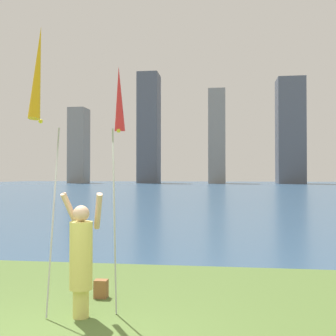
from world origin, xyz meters
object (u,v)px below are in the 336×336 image
Objects in this scene: kite_flag_right at (119,106)px; bag at (101,289)px; person at (81,256)px; kite_flag_left at (38,79)px.

kite_flag_right is 3.02m from bag.
person is 2.26m from kite_flag_right.
bag is at bearing 74.08° from person.
person is 0.44× the size of kite_flag_left.
kite_flag_right reaches higher than bag.
kite_flag_right reaches higher than person.
bag is at bearing 126.48° from kite_flag_right.
kite_flag_left is 1.22m from kite_flag_right.
kite_flag_right is 12.40× the size of bag.
kite_flag_right is at bearing 20.01° from person.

